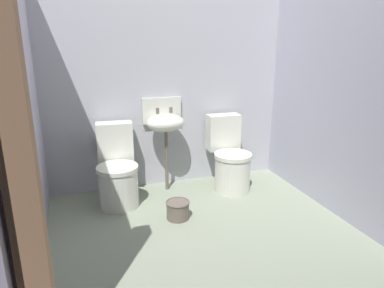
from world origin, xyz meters
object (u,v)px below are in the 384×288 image
object	(u,v)px
toilet_right	(230,160)
sink	(165,122)
bucket	(178,209)
wooden_door_post	(18,155)
toilet_left	(117,172)

from	to	relation	value
toilet_right	sink	size ratio (longest dim) A/B	0.79
bucket	wooden_door_post	bearing A→B (deg)	-130.57
toilet_right	bucket	bearing A→B (deg)	36.46
toilet_left	toilet_right	distance (m)	1.21
wooden_door_post	toilet_right	xyz separation A→B (m)	(1.80, 1.75, -0.81)
toilet_left	wooden_door_post	bearing A→B (deg)	75.87
toilet_right	bucket	world-z (taller)	toilet_right
wooden_door_post	toilet_left	world-z (taller)	wooden_door_post
toilet_left	bucket	xyz separation A→B (m)	(0.47, -0.51, -0.23)
toilet_left	toilet_right	bearing A→B (deg)	-175.59
sink	bucket	world-z (taller)	sink
wooden_door_post	toilet_left	size ratio (longest dim) A/B	2.89
toilet_right	sink	distance (m)	0.82
sink	bucket	size ratio (longest dim) A/B	4.42
toilet_left	toilet_right	world-z (taller)	same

